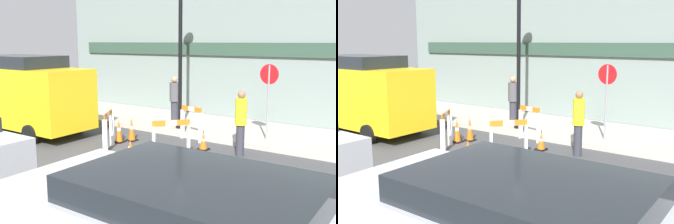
# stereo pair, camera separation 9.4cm
# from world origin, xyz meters

# --- Properties ---
(ground_plane) EXTENTS (60.00, 60.00, 0.00)m
(ground_plane) POSITION_xyz_m (0.00, 0.00, 0.00)
(ground_plane) COLOR #424244
(sidewalk_slab) EXTENTS (18.00, 3.35, 0.15)m
(sidewalk_slab) POSITION_xyz_m (0.00, 6.18, 0.07)
(sidewalk_slab) COLOR #ADA89E
(sidewalk_slab) RESTS_ON ground_plane
(storefront_facade) EXTENTS (18.00, 0.22, 5.50)m
(storefront_facade) POSITION_xyz_m (0.00, 7.93, 2.75)
(storefront_facade) COLOR gray
(storefront_facade) RESTS_ON ground_plane
(streetlamp_post) EXTENTS (0.44, 0.44, 5.80)m
(streetlamp_post) POSITION_xyz_m (-0.94, 5.11, 3.84)
(streetlamp_post) COLOR black
(streetlamp_post) RESTS_ON sidewalk_slab
(stop_sign) EXTENTS (0.60, 0.09, 2.29)m
(stop_sign) POSITION_xyz_m (2.11, 5.28, 1.68)
(stop_sign) COLOR gray
(stop_sign) RESTS_ON sidewalk_slab
(barricade_0) EXTENTS (0.75, 0.83, 1.11)m
(barricade_0) POSITION_xyz_m (0.76, 2.12, 0.61)
(barricade_0) COLOR white
(barricade_0) RESTS_ON ground_plane
(barricade_1) EXTENTS (0.87, 0.33, 1.09)m
(barricade_1) POSITION_xyz_m (-0.01, 4.35, 0.59)
(barricade_1) COLOR white
(barricade_1) RESTS_ON ground_plane
(barricade_2) EXTENTS (0.58, 0.85, 1.11)m
(barricade_2) POSITION_xyz_m (-1.43, 2.09, 0.60)
(barricade_2) COLOR white
(barricade_2) RESTS_ON ground_plane
(traffic_cone_0) EXTENTS (0.30, 0.30, 0.53)m
(traffic_cone_0) POSITION_xyz_m (-0.26, 1.69, 0.25)
(traffic_cone_0) COLOR black
(traffic_cone_0) RESTS_ON ground_plane
(traffic_cone_1) EXTENTS (0.30, 0.30, 0.75)m
(traffic_cone_1) POSITION_xyz_m (-1.52, 3.23, 0.36)
(traffic_cone_1) COLOR black
(traffic_cone_1) RESTS_ON ground_plane
(traffic_cone_2) EXTENTS (0.30, 0.30, 0.52)m
(traffic_cone_2) POSITION_xyz_m (0.86, 3.61, 0.25)
(traffic_cone_2) COLOR black
(traffic_cone_2) RESTS_ON ground_plane
(traffic_cone_3) EXTENTS (0.30, 0.30, 0.73)m
(traffic_cone_3) POSITION_xyz_m (-1.71, 2.85, 0.35)
(traffic_cone_3) COLOR black
(traffic_cone_3) RESTS_ON ground_plane
(person_worker) EXTENTS (0.39, 0.39, 1.80)m
(person_worker) POSITION_xyz_m (1.98, 3.67, 0.98)
(person_worker) COLOR #33333D
(person_worker) RESTS_ON ground_plane
(person_pedestrian) EXTENTS (0.40, 0.40, 1.72)m
(person_pedestrian) POSITION_xyz_m (-1.53, 5.63, 1.07)
(person_pedestrian) COLOR #33333D
(person_pedestrian) RESTS_ON sidewalk_slab
(work_van) EXTENTS (5.33, 2.10, 2.63)m
(work_van) POSITION_xyz_m (-5.45, 2.08, 1.42)
(work_van) COLOR yellow
(work_van) RESTS_ON ground_plane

